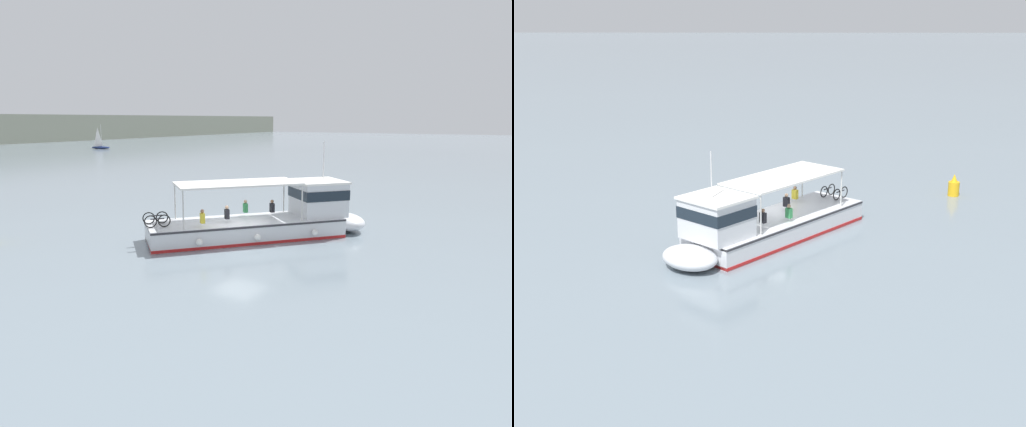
{
  "view_description": "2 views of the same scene",
  "coord_description": "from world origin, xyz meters",
  "views": [
    {
      "loc": [
        -20.24,
        -13.1,
        6.6
      ],
      "look_at": [
        1.81,
        0.0,
        1.4
      ],
      "focal_mm": 32.83,
      "sensor_mm": 36.0,
      "label": 1
    },
    {
      "loc": [
        37.46,
        0.32,
        12.29
      ],
      "look_at": [
        1.81,
        0.0,
        1.4
      ],
      "focal_mm": 50.89,
      "sensor_mm": 36.0,
      "label": 2
    }
  ],
  "objects": [
    {
      "name": "ground_plane",
      "position": [
        0.0,
        0.0,
        0.0
      ],
      "size": [
        400.0,
        400.0,
        0.0
      ],
      "primitive_type": "plane",
      "color": "gray"
    },
    {
      "name": "ferry_main",
      "position": [
        2.58,
        -0.66,
        1.02
      ],
      "size": [
        11.62,
        10.68,
        5.32
      ],
      "color": "silver",
      "rests_on": "ground"
    },
    {
      "name": "channel_buoy",
      "position": [
        -6.74,
        11.51,
        0.57
      ],
      "size": [
        0.7,
        0.7,
        1.4
      ],
      "color": "gold",
      "rests_on": "ground"
    }
  ]
}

